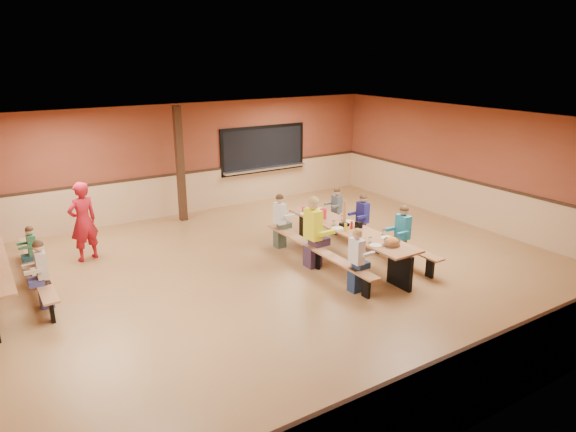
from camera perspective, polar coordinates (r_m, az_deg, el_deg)
ground at (r=10.35m, az=-1.53°, el=-6.67°), size 12.00×12.00×0.00m
room_envelope at (r=10.08m, az=-1.56°, el=-3.10°), size 12.04×10.04×3.02m
kitchen_pass_through at (r=15.28m, az=-2.75°, el=7.21°), size 2.78×0.28×1.38m
structural_post at (r=13.61m, az=-11.90°, el=5.59°), size 0.18×0.18×3.00m
cafeteria_table_main at (r=10.98m, az=6.77°, el=-2.36°), size 1.91×3.70×0.74m
seated_child_white_left at (r=9.57m, az=7.59°, el=-4.96°), size 0.37×0.31×1.22m
seated_adult_yellow at (r=10.55m, az=2.79°, el=-1.86°), size 0.50×0.41×1.48m
seated_child_grey_left at (r=11.63m, az=-0.93°, el=-0.60°), size 0.38×0.31×1.23m
seated_child_teal_right at (r=10.95m, az=12.59°, el=-2.12°), size 0.40×0.33×1.27m
seated_child_navy_right at (r=11.84m, az=8.26°, el=-0.49°), size 0.37×0.30×1.22m
seated_child_char_right at (r=12.57m, az=5.41°, el=0.51°), size 0.34×0.28×1.14m
seated_child_green_sec at (r=11.10m, az=-26.46°, el=-3.81°), size 0.32×0.26×1.11m
seated_child_tan_sec at (r=9.87m, az=-25.60°, el=-5.91°), size 0.38×0.31×1.22m
standing_woman at (r=11.68m, az=-21.81°, el=-0.57°), size 0.72×0.59×1.72m
punch_pitcher at (r=11.42m, az=3.93°, el=0.24°), size 0.16×0.16×0.22m
chip_bowl at (r=10.03m, az=11.48°, el=-2.82°), size 0.32×0.32×0.15m
napkin_dispenser at (r=10.91m, az=7.87°, el=-0.99°), size 0.10×0.14×0.13m
condiment_mustard at (r=10.65m, az=6.42°, el=-1.28°), size 0.06×0.06×0.17m
condiment_ketchup at (r=10.82m, az=7.08°, el=-1.00°), size 0.06×0.06×0.17m
table_paddle at (r=10.98m, az=6.29°, el=-0.41°), size 0.16×0.16×0.56m
place_settings at (r=10.89m, az=6.82°, el=-1.03°), size 0.65×3.30×0.11m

